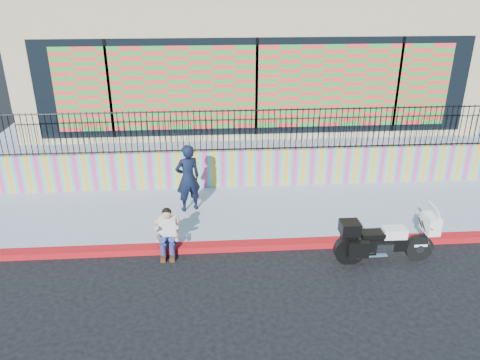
{
  "coord_description": "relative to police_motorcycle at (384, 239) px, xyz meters",
  "views": [
    {
      "loc": [
        -1.44,
        -9.28,
        5.79
      ],
      "look_at": [
        -0.69,
        1.2,
        1.22
      ],
      "focal_mm": 35.0,
      "sensor_mm": 36.0,
      "label": 1
    }
  ],
  "objects": [
    {
      "name": "mural_wall",
      "position": [
        -2.31,
        3.99,
        0.13
      ],
      "size": [
        16.0,
        0.2,
        1.1
      ],
      "primitive_type": "cube",
      "color": "#DE3A7F",
      "rests_on": "sidewalk"
    },
    {
      "name": "metal_fence",
      "position": [
        -2.31,
        3.99,
        1.28
      ],
      "size": [
        15.8,
        0.04,
        1.2
      ],
      "primitive_type": null,
      "color": "black",
      "rests_on": "mural_wall"
    },
    {
      "name": "police_motorcycle",
      "position": [
        0.0,
        0.0,
        0.0
      ],
      "size": [
        2.17,
        0.72,
        1.35
      ],
      "color": "black",
      "rests_on": "ground"
    },
    {
      "name": "storefront_building",
      "position": [
        -2.31,
        8.87,
        2.68
      ],
      "size": [
        14.0,
        8.06,
        4.0
      ],
      "color": "tan",
      "rests_on": "elevated_platform"
    },
    {
      "name": "seated_man",
      "position": [
        -4.72,
        0.65,
        -0.12
      ],
      "size": [
        0.54,
        0.71,
        1.06
      ],
      "color": "navy",
      "rests_on": "ground"
    },
    {
      "name": "sidewalk",
      "position": [
        -2.31,
        2.39,
        -0.49
      ],
      "size": [
        16.0,
        3.0,
        0.15
      ],
      "primitive_type": "cube",
      "color": "#959BB3",
      "rests_on": "ground"
    },
    {
      "name": "elevated_platform",
      "position": [
        -2.31,
        9.09,
        0.06
      ],
      "size": [
        16.0,
        10.0,
        1.25
      ],
      "primitive_type": "cube",
      "color": "#959BB3",
      "rests_on": "ground"
    },
    {
      "name": "police_officer",
      "position": [
        -4.3,
        2.53,
        0.48
      ],
      "size": [
        0.77,
        0.64,
        1.8
      ],
      "primitive_type": "imported",
      "rotation": [
        0.0,
        0.0,
        3.52
      ],
      "color": "black",
      "rests_on": "sidewalk"
    },
    {
      "name": "ground",
      "position": [
        -2.31,
        0.74,
        -0.57
      ],
      "size": [
        90.0,
        90.0,
        0.0
      ],
      "primitive_type": "plane",
      "color": "black",
      "rests_on": "ground"
    },
    {
      "name": "red_curb",
      "position": [
        -2.31,
        0.74,
        -0.49
      ],
      "size": [
        16.0,
        0.3,
        0.15
      ],
      "primitive_type": "cube",
      "color": "#B30C1D",
      "rests_on": "ground"
    }
  ]
}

